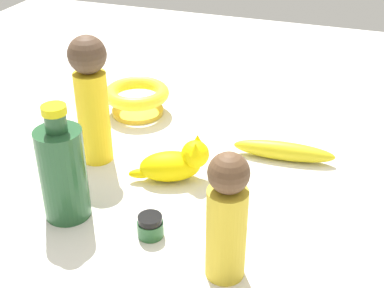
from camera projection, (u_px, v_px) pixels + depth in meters
The scene contains 8 objects.
ground at pixel (192, 183), 0.95m from camera, with size 2.00×2.00×0.00m, color silver.
person_figure_adult at pixel (227, 218), 0.70m from camera, with size 0.08×0.08×0.20m.
cat_figurine at pixel (176, 163), 0.94m from camera, with size 0.14×0.10×0.08m.
bowl at pixel (137, 97), 1.17m from camera, with size 0.14×0.14×0.06m.
person_figure_child at pixel (91, 97), 0.95m from camera, with size 0.07×0.07×0.25m.
nail_polish_jar at pixel (150, 226), 0.81m from camera, with size 0.04×0.04×0.04m.
bottle_tall at pixel (63, 171), 0.83m from camera, with size 0.07×0.07×0.20m.
banana at pixel (284, 151), 1.01m from camera, with size 0.19×0.04×0.04m, color gold.
Camera 1 is at (-0.26, 0.74, 0.54)m, focal length 49.43 mm.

